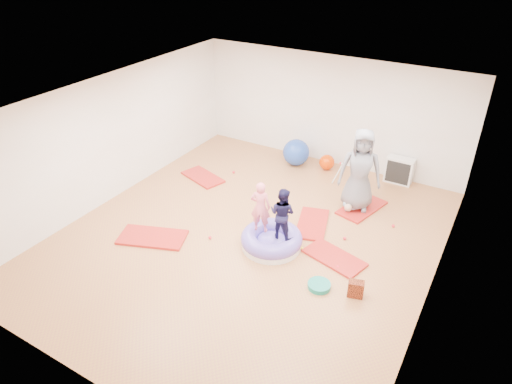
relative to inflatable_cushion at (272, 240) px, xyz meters
The scene contains 19 objects.
room 1.37m from the inflatable_cushion, behind, with size 7.01×8.01×2.81m.
gym_mat_front_left 2.41m from the inflatable_cushion, 155.99° to the right, with size 1.33×0.66×0.06m, color #BC2707.
gym_mat_mid_left 3.24m from the inflatable_cushion, 150.42° to the left, with size 1.13×0.56×0.05m, color #BC2707.
gym_mat_center_back 1.17m from the inflatable_cushion, 70.59° to the left, with size 1.18×0.59×0.05m, color #BC2707.
gym_mat_right 1.25m from the inflatable_cushion, 12.09° to the left, with size 1.15×0.58×0.05m, color #BC2707.
gym_mat_rear_right 2.47m from the inflatable_cushion, 64.13° to the left, with size 1.20×0.60×0.05m, color #BC2707.
inflatable_cushion is the anchor object (origin of this frame).
child_pink 0.78m from the inflatable_cushion, behind, with size 0.39×0.26×1.07m, color pink.
child_navy 0.75m from the inflatable_cushion, ahead, with size 0.51×0.40×1.05m, color #141135.
adult_caregiver 2.49m from the inflatable_cushion, 66.10° to the left, with size 0.90×0.59×1.84m, color slate.
infant 2.16m from the inflatable_cushion, 65.80° to the left, with size 0.35×0.36×0.21m.
ball_pit_balls 0.73m from the inflatable_cushion, 57.85° to the left, with size 4.24×2.76×0.07m.
exercise_ball_blue 3.64m from the inflatable_cushion, 108.47° to the left, with size 0.69×0.69×0.69m, color #2045AD.
exercise_ball_orange 3.62m from the inflatable_cushion, 95.46° to the left, with size 0.39×0.39×0.39m, color #DC3A00.
infant_play_gym 3.24m from the inflatable_cushion, 83.23° to the left, with size 0.62×0.59×0.48m.
cube_shelf 4.10m from the inflatable_cushion, 69.56° to the left, with size 0.64×0.32×0.64m.
balance_disc 1.43m from the inflatable_cushion, 25.76° to the right, with size 0.40×0.40×0.09m, color #15887A.
backpack 1.95m from the inflatable_cushion, 14.80° to the right, with size 0.26×0.16×0.31m, color #B33D19.
yellow_toy 2.24m from the inflatable_cushion, 159.97° to the right, with size 0.21×0.21×0.03m, color yellow.
Camera 1 is at (3.91, -6.40, 5.46)m, focal length 32.00 mm.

